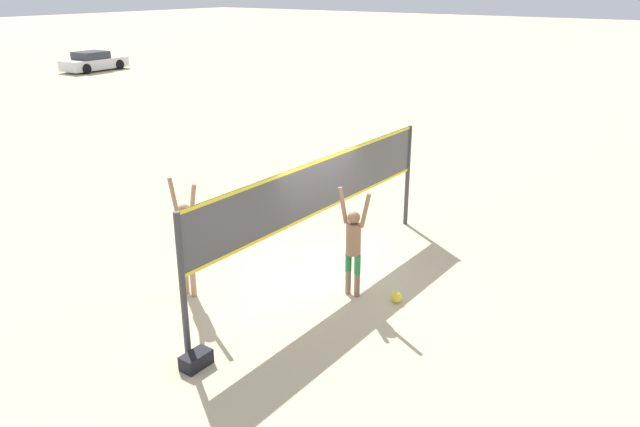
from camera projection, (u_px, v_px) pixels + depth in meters
ground_plane at (320, 276)px, 12.65m from camera, size 200.00×200.00×0.00m
volleyball_net at (320, 194)px, 12.03m from camera, size 7.25×0.10×2.45m
player_spiker at (353, 241)px, 11.49m from camera, size 0.28×0.70×2.10m
player_blocker at (186, 236)px, 11.46m from camera, size 0.28×0.72×2.28m
volleyball at (396, 297)px, 11.57m from camera, size 0.21×0.21×0.21m
gear_bag at (196, 360)px, 9.61m from camera, size 0.49×0.28×0.24m
parked_car_mid at (94, 62)px, 41.41m from camera, size 4.42×2.10×1.27m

